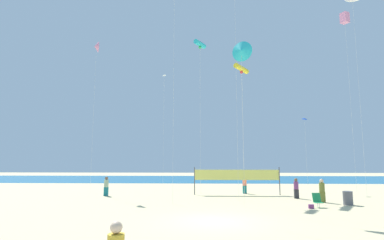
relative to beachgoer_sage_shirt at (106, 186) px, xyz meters
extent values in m
plane|color=beige|center=(8.88, -10.59, -0.86)|extent=(120.00, 120.00, 0.00)
cube|color=#1E6B99|center=(8.88, 24.16, -0.86)|extent=(120.00, 20.00, 0.01)
sphere|color=beige|center=(6.31, -19.25, 0.64)|extent=(0.28, 0.28, 0.28)
cube|color=#19727A|center=(0.00, 0.00, -0.50)|extent=(0.35, 0.21, 0.74)
cylinder|color=#99B28C|center=(0.00, 0.00, 0.18)|extent=(0.37, 0.37, 0.61)
sphere|color=brown|center=(0.00, 0.00, 0.62)|extent=(0.27, 0.27, 0.27)
cube|color=#2D2D33|center=(15.71, -1.27, -0.50)|extent=(0.34, 0.21, 0.72)
cylinder|color=#7A3872|center=(15.71, -1.27, 0.15)|extent=(0.36, 0.36, 0.60)
sphere|color=brown|center=(15.71, -1.27, 0.58)|extent=(0.27, 0.27, 0.27)
cube|color=#19727A|center=(12.10, 2.27, -0.50)|extent=(0.34, 0.21, 0.72)
cylinder|color=#EA7260|center=(12.10, 2.27, 0.16)|extent=(0.36, 0.36, 0.60)
sphere|color=brown|center=(12.10, 2.27, 0.59)|extent=(0.27, 0.27, 0.27)
cube|color=olive|center=(16.89, -3.49, -0.48)|extent=(0.36, 0.22, 0.76)
cylinder|color=olive|center=(16.89, -3.49, 0.21)|extent=(0.38, 0.38, 0.63)
sphere|color=beige|center=(16.89, -3.49, 0.66)|extent=(0.28, 0.28, 0.28)
cube|color=#1E8C4C|center=(15.67, -6.00, -0.54)|extent=(0.52, 0.48, 0.03)
cube|color=#1E8C4C|center=(15.67, -5.71, -0.26)|extent=(0.52, 0.23, 0.57)
cylinder|color=silver|center=(15.67, -6.15, -0.70)|extent=(0.03, 0.03, 0.32)
cylinder|color=silver|center=(15.67, -5.86, -0.70)|extent=(0.03, 0.03, 0.32)
cylinder|color=#595960|center=(18.13, -4.73, -0.41)|extent=(0.63, 0.63, 0.91)
cylinder|color=#4C4C51|center=(7.54, 1.17, 0.34)|extent=(0.08, 0.08, 2.40)
cylinder|color=#4C4C51|center=(15.02, 1.15, 0.34)|extent=(0.08, 0.08, 2.40)
cube|color=#EAE566|center=(11.28, 1.16, 0.86)|extent=(7.48, 0.04, 0.90)
cube|color=#7A3872|center=(15.05, -6.40, -0.74)|extent=(0.32, 0.16, 0.25)
cylinder|color=silver|center=(10.83, -3.80, 7.21)|extent=(0.01, 0.01, 16.14)
cylinder|color=silver|center=(-2.77, 3.80, 6.53)|extent=(0.01, 0.01, 14.78)
cone|color=pink|center=(-2.77, 3.80, 13.92)|extent=(0.86, 1.19, 1.13)
cylinder|color=silver|center=(22.51, 2.93, 7.69)|extent=(0.01, 0.01, 17.10)
cube|color=pink|center=(22.51, 2.93, 16.24)|extent=(0.89, 0.89, 1.05)
cylinder|color=silver|center=(18.64, 4.69, 2.71)|extent=(0.01, 0.01, 7.16)
pyramid|color=blue|center=(18.65, 4.67, 6.34)|extent=(0.57, 0.57, 0.28)
cylinder|color=silver|center=(10.94, -6.21, 4.35)|extent=(0.01, 0.01, 10.43)
cone|color=#26BFCC|center=(10.94, -6.21, 9.56)|extent=(1.42, 0.93, 1.43)
cylinder|color=silver|center=(6.17, -4.70, 7.69)|extent=(0.01, 0.01, 17.10)
cylinder|color=silver|center=(22.09, 0.42, 7.98)|extent=(0.01, 0.01, 17.68)
cylinder|color=silver|center=(3.72, 8.87, 5.66)|extent=(0.01, 0.01, 13.06)
pyramid|color=white|center=(3.71, 8.87, 12.24)|extent=(0.51, 0.50, 0.18)
cylinder|color=silver|center=(8.06, 1.80, 6.20)|extent=(0.01, 0.01, 14.13)
cylinder|color=#26BFCC|center=(8.06, 1.80, 13.27)|extent=(1.22, 1.61, 0.46)
sphere|color=green|center=(8.06, 1.80, 12.94)|extent=(0.27, 0.27, 0.27)
cylinder|color=silver|center=(11.95, 1.53, 4.91)|extent=(0.01, 0.01, 11.55)
cylinder|color=yellow|center=(11.95, 1.53, 10.69)|extent=(1.68, 2.29, 0.48)
sphere|color=red|center=(11.95, 1.53, 10.35)|extent=(0.29, 0.29, 0.29)
camera|label=1|loc=(8.25, -26.23, 2.13)|focal=28.43mm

